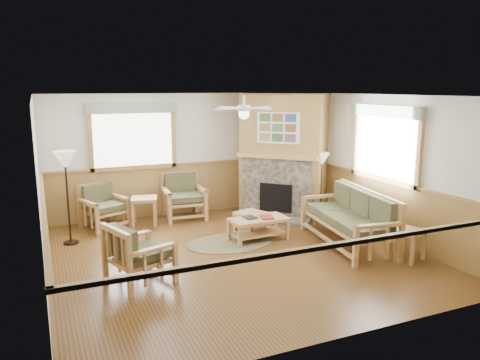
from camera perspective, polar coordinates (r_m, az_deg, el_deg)
name	(u,v)px	position (r m, az deg, el deg)	size (l,w,h in m)	color
floor	(235,255)	(8.16, -0.63, -9.10)	(6.00, 6.00, 0.01)	#583818
ceiling	(235,95)	(7.65, -0.67, 10.27)	(6.00, 6.00, 0.01)	white
wall_back	(183,154)	(10.58, -6.98, 3.14)	(6.00, 0.02, 2.70)	silver
wall_front	(342,226)	(5.23, 12.27, -5.50)	(6.00, 0.02, 2.70)	silver
wall_left	(40,194)	(7.20, -23.23, -1.56)	(0.02, 6.00, 2.70)	silver
wall_right	(379,166)	(9.35, 16.56, 1.68)	(0.02, 6.00, 2.70)	silver
wainscot	(235,224)	(7.98, -0.63, -5.36)	(6.00, 6.00, 1.10)	olive
fireplace	(284,155)	(10.49, 5.34, 3.10)	(2.20, 2.20, 2.70)	olive
window_back	(131,102)	(10.18, -13.09, 9.28)	(1.90, 0.16, 1.50)	white
window_right	(388,104)	(9.06, 17.60, 8.83)	(0.16, 1.90, 1.50)	white
ceiling_fan	(244,97)	(8.04, 0.49, 10.03)	(1.24, 1.24, 0.36)	white
sofa	(348,218)	(8.72, 12.98, -4.54)	(0.89, 2.18, 1.00)	tan
armchair_back_left	(104,206)	(9.96, -16.25, -3.10)	(0.78, 0.78, 0.88)	tan
armchair_back_right	(184,197)	(10.28, -6.88, -2.03)	(0.86, 0.86, 0.96)	tan
armchair_left	(140,253)	(7.07, -12.14, -8.69)	(0.81, 0.81, 0.91)	tan
coffee_table	(258,229)	(8.82, 2.26, -6.00)	(1.08, 0.54, 0.43)	tan
end_table_chairs	(145,211)	(9.97, -11.55, -3.73)	(0.52, 0.50, 0.58)	tan
end_table_sofa	(407,244)	(8.33, 19.74, -7.41)	(0.47, 0.45, 0.52)	tan
footstool	(251,223)	(9.16, 1.31, -5.30)	(0.51, 0.51, 0.44)	tan
braided_rug	(230,243)	(8.72, -1.21, -7.66)	(1.63, 1.63, 0.01)	brown
floor_lamp_left	(68,198)	(9.02, -20.26, -2.05)	(0.40, 0.40, 1.73)	black
floor_lamp_right	(321,186)	(10.20, 9.85, -0.76)	(0.34, 0.34, 1.47)	black
book_red	(267,216)	(8.78, 3.30, -4.44)	(0.22, 0.30, 0.03)	maroon
book_dark	(250,217)	(8.75, 1.19, -4.49)	(0.20, 0.27, 0.03)	black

